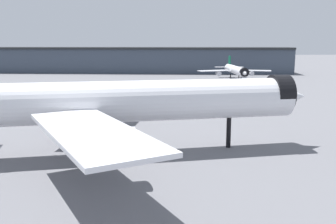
{
  "coord_description": "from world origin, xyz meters",
  "views": [
    {
      "loc": [
        5.87,
        -58.81,
        18.58
      ],
      "look_at": [
        11.04,
        2.93,
        6.8
      ],
      "focal_mm": 39.84,
      "sensor_mm": 36.0,
      "label": 1
    }
  ],
  "objects_px": {
    "airliner_far_taxiway": "(236,70)",
    "traffic_cone_near_nose": "(51,114)",
    "airliner_near_gate": "(118,103)",
    "baggage_tug_wing": "(1,118)",
    "service_truck_front": "(91,105)"
  },
  "relations": [
    {
      "from": "airliner_far_taxiway",
      "to": "baggage_tug_wing",
      "type": "height_order",
      "value": "airliner_far_taxiway"
    },
    {
      "from": "airliner_near_gate",
      "to": "traffic_cone_near_nose",
      "type": "xyz_separation_m",
      "value": [
        -18.65,
        33.8,
        -8.34
      ]
    },
    {
      "from": "airliner_near_gate",
      "to": "airliner_far_taxiway",
      "type": "bearing_deg",
      "value": 60.16
    },
    {
      "from": "service_truck_front",
      "to": "baggage_tug_wing",
      "type": "bearing_deg",
      "value": -63.65
    },
    {
      "from": "airliner_far_taxiway",
      "to": "traffic_cone_near_nose",
      "type": "height_order",
      "value": "airliner_far_taxiway"
    },
    {
      "from": "airliner_near_gate",
      "to": "service_truck_front",
      "type": "height_order",
      "value": "airliner_near_gate"
    },
    {
      "from": "service_truck_front",
      "to": "airliner_far_taxiway",
      "type": "bearing_deg",
      "value": 135.77
    },
    {
      "from": "service_truck_front",
      "to": "airliner_near_gate",
      "type": "bearing_deg",
      "value": 7.45
    },
    {
      "from": "airliner_far_taxiway",
      "to": "airliner_near_gate",
      "type": "bearing_deg",
      "value": -21.37
    },
    {
      "from": "airliner_far_taxiway",
      "to": "traffic_cone_near_nose",
      "type": "xyz_separation_m",
      "value": [
        -69.1,
        -81.29,
        -4.61
      ]
    },
    {
      "from": "airliner_near_gate",
      "to": "service_truck_front",
      "type": "xyz_separation_m",
      "value": [
        -9.36,
        39.38,
        -7.1
      ]
    },
    {
      "from": "airliner_far_taxiway",
      "to": "service_truck_front",
      "type": "xyz_separation_m",
      "value": [
        -59.81,
        -75.71,
        -3.37
      ]
    },
    {
      "from": "airliner_near_gate",
      "to": "baggage_tug_wing",
      "type": "relative_size",
      "value": 18.91
    },
    {
      "from": "airliner_near_gate",
      "to": "service_truck_front",
      "type": "bearing_deg",
      "value": 97.21
    },
    {
      "from": "traffic_cone_near_nose",
      "to": "airliner_near_gate",
      "type": "bearing_deg",
      "value": -61.11
    }
  ]
}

